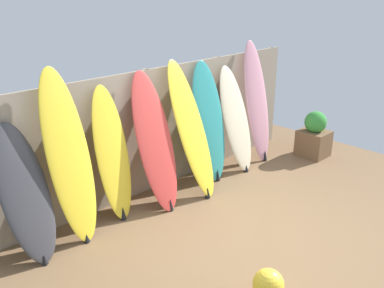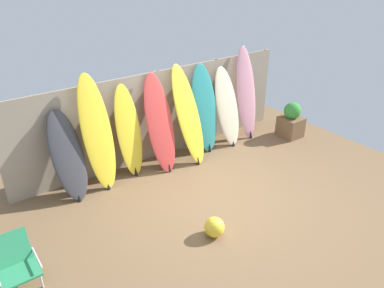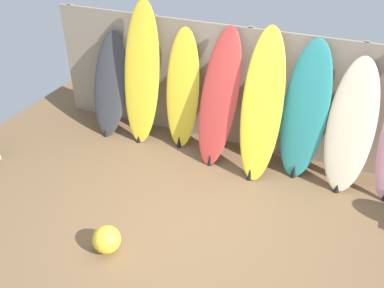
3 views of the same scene
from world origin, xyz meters
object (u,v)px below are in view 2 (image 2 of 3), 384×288
Objects in this scene: surfboard_charcoal_0 at (68,156)px; surfboard_yellow_2 at (129,132)px; surfboard_red_3 at (160,124)px; surfboard_teal_5 at (205,110)px; surfboard_yellow_1 at (97,134)px; beach_ball at (214,227)px; surfboard_cream_6 at (227,107)px; beach_chair at (15,262)px; surfboard_yellow_4 at (188,116)px; surfboard_pink_7 at (246,94)px; planter_box at (291,121)px.

surfboard_charcoal_0 is 0.88× the size of surfboard_yellow_2.
surfboard_red_3 is 1.01× the size of surfboard_teal_5.
beach_ball is (0.77, -2.30, -0.87)m from surfboard_yellow_1.
surfboard_cream_6 is (3.51, -0.01, 0.07)m from surfboard_charcoal_0.
beach_ball is (2.60, -0.82, -0.17)m from beach_chair.
surfboard_red_3 is (1.22, -0.07, -0.12)m from surfboard_yellow_1.
surfboard_yellow_1 is 2.96m from surfboard_cream_6.
surfboard_cream_6 reaches higher than surfboard_charcoal_0.
surfboard_yellow_4 reaches higher than surfboard_teal_5.
surfboard_yellow_1 is 6.65× the size of beach_ball.
planter_box is (0.81, -0.68, -0.63)m from surfboard_pink_7.
beach_ball is (-0.46, -2.23, -0.75)m from surfboard_red_3.
surfboard_cream_6 is at bearing -1.73° from surfboard_yellow_2.
surfboard_red_3 is at bearing -175.40° from surfboard_teal_5.
surfboard_cream_6 is 0.61m from surfboard_pink_7.
surfboard_yellow_1 is 1.13× the size of surfboard_teal_5.
surfboard_yellow_2 is 0.87× the size of surfboard_pink_7.
surfboard_teal_5 is at bearing -2.55° from beach_chair.
surfboard_cream_6 is at bearing 1.74° from surfboard_red_3.
surfboard_yellow_4 is 2.55m from beach_ball.
planter_box is (3.13, -0.59, -0.54)m from surfboard_red_3.
planter_box is at bearing -39.94° from surfboard_pink_7.
surfboard_cream_6 is 5.03m from beach_chair.
surfboard_cream_6 is 0.83× the size of surfboard_pink_7.
surfboard_pink_7 is at bearing 0.42° from surfboard_yellow_1.
surfboard_yellow_1 reaches higher than surfboard_teal_5.
surfboard_charcoal_0 is at bearing -179.58° from surfboard_pink_7.
surfboard_yellow_4 is 1.14× the size of surfboard_cream_6.
surfboard_red_3 is at bearing 174.06° from surfboard_yellow_4.
surfboard_pink_7 is 6.52× the size of beach_ball.
surfboard_yellow_1 is at bearing 176.88° from surfboard_red_3.
surfboard_yellow_1 reaches higher than surfboard_yellow_2.
surfboard_cream_6 is at bearing -0.16° from surfboard_charcoal_0.
beach_chair is at bearing -141.05° from surfboard_yellow_1.
beach_chair is 0.79× the size of planter_box.
surfboard_red_3 reaches higher than surfboard_yellow_2.
surfboard_teal_5 reaches higher than beach_chair.
surfboard_cream_6 reaches higher than beach_chair.
surfboard_yellow_1 is 4.45m from planter_box.
surfboard_yellow_4 reaches higher than surfboard_cream_6.
surfboard_pink_7 is (4.10, 0.03, 0.23)m from surfboard_charcoal_0.
planter_box is at bearing -7.55° from surfboard_charcoal_0.
beach_chair is (-5.37, -1.51, -0.68)m from surfboard_pink_7.
surfboard_yellow_4 is at bearing -4.07° from surfboard_yellow_1.
planter_box is at bearing 24.62° from beach_ball.
surfboard_pink_7 reaches higher than planter_box.
surfboard_red_3 is at bearing 169.35° from planter_box.
surfboard_yellow_2 is 2.73× the size of beach_chair.
surfboard_charcoal_0 is 0.80× the size of surfboard_yellow_4.
surfboard_charcoal_0 is 1.90× the size of planter_box.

